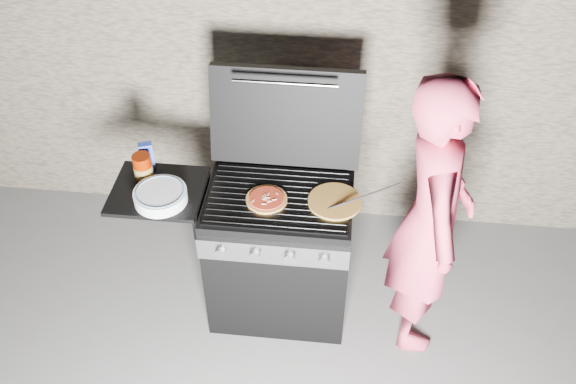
# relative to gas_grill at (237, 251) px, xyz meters

# --- Properties ---
(ground) EXTENTS (50.00, 50.00, 0.00)m
(ground) POSITION_rel_gas_grill_xyz_m (0.25, 0.00, -0.46)
(ground) COLOR #5D5D5C
(stone_wall) EXTENTS (8.00, 0.35, 1.80)m
(stone_wall) POSITION_rel_gas_grill_xyz_m (0.25, 1.05, 0.44)
(stone_wall) COLOR #7A6A55
(stone_wall) RESTS_ON ground
(gas_grill) EXTENTS (1.34, 0.79, 0.91)m
(gas_grill) POSITION_rel_gas_grill_xyz_m (0.00, 0.00, 0.00)
(gas_grill) COLOR black
(gas_grill) RESTS_ON ground
(pizza_topped) EXTENTS (0.29, 0.29, 0.02)m
(pizza_topped) POSITION_rel_gas_grill_xyz_m (0.19, -0.04, 0.47)
(pizza_topped) COLOR #DCAB51
(pizza_topped) RESTS_ON gas_grill
(pizza_plain) EXTENTS (0.31, 0.31, 0.02)m
(pizza_plain) POSITION_rel_gas_grill_xyz_m (0.55, -0.01, 0.46)
(pizza_plain) COLOR gold
(pizza_plain) RESTS_ON gas_grill
(sauce_jar) EXTENTS (0.13, 0.13, 0.16)m
(sauce_jar) POSITION_rel_gas_grill_xyz_m (-0.51, 0.08, 0.53)
(sauce_jar) COLOR #751700
(sauce_jar) RESTS_ON gas_grill
(blue_carton) EXTENTS (0.09, 0.07, 0.17)m
(blue_carton) POSITION_rel_gas_grill_xyz_m (-0.52, 0.18, 0.53)
(blue_carton) COLOR #2943B3
(blue_carton) RESTS_ON gas_grill
(plate_stack) EXTENTS (0.35, 0.35, 0.07)m
(plate_stack) POSITION_rel_gas_grill_xyz_m (-0.38, -0.09, 0.48)
(plate_stack) COLOR white
(plate_stack) RESTS_ON gas_grill
(person) EXTENTS (0.45, 0.66, 1.75)m
(person) POSITION_rel_gas_grill_xyz_m (1.06, -0.05, 0.42)
(person) COLOR #E24361
(person) RESTS_ON ground
(tongs) EXTENTS (0.40, 0.18, 0.09)m
(tongs) POSITION_rel_gas_grill_xyz_m (0.70, 0.00, 0.50)
(tongs) COLOR black
(tongs) RESTS_ON gas_grill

